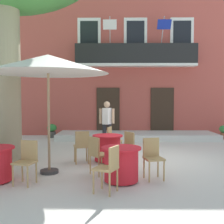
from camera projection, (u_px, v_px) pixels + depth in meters
ground_plane at (146, 158)px, 8.27m from camera, size 120.00×120.00×0.00m
building_facade at (133, 63)px, 15.05m from camera, size 13.00×5.09×7.50m
entrance_step_platform at (136, 135)px, 12.31m from camera, size 7.02×1.90×0.25m
cafe_table_near_tree at (108, 148)px, 7.82m from camera, size 0.86×0.86×0.76m
cafe_chair_near_tree_0 at (82, 145)px, 7.56m from camera, size 0.49×0.49×0.91m
cafe_chair_near_tree_1 at (126, 147)px, 7.25m from camera, size 0.56×0.56×0.91m
cafe_chair_near_tree_2 at (113, 139)px, 8.55m from camera, size 0.50×0.50×0.91m
cafe_chair_middle_0 at (27, 159)px, 5.79m from camera, size 0.49×0.49×0.91m
cafe_table_front at (121, 164)px, 5.92m from camera, size 0.86×0.86×0.76m
cafe_chair_front_0 at (98, 153)px, 6.44m from camera, size 0.56×0.56×0.91m
cafe_chair_front_1 at (109, 166)px, 5.21m from camera, size 0.53×0.53×0.91m
cafe_chair_front_2 at (153, 155)px, 6.16m from camera, size 0.48×0.48×0.91m
cafe_umbrella at (48, 65)px, 6.49m from camera, size 2.90×2.90×2.85m
ground_planter_left at (52, 130)px, 12.54m from camera, size 0.43×0.43×0.62m
ground_planter_right at (224, 131)px, 12.09m from camera, size 0.42×0.42×0.60m
pedestrian_near_entrance at (107, 123)px, 9.51m from camera, size 0.53×0.39×1.70m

